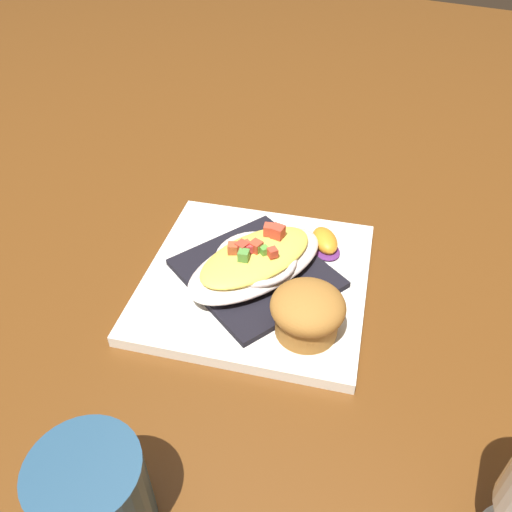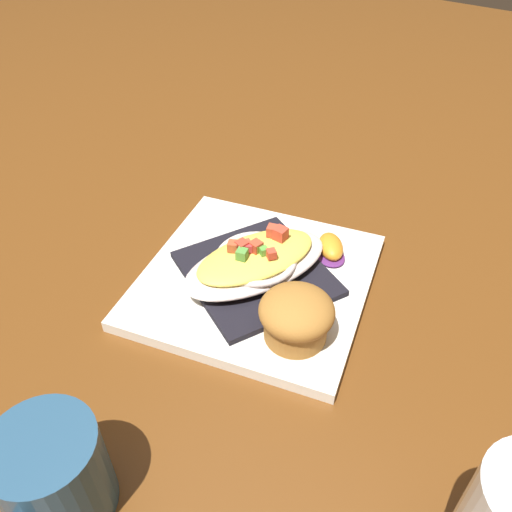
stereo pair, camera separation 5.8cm
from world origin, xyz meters
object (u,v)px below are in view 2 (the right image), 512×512
at_px(square_plate, 256,280).
at_px(muffin, 296,316).
at_px(gratin_dish, 256,260).
at_px(orange_garnish, 330,249).
at_px(coffee_mug, 55,480).

distance_m(square_plate, muffin, 0.10).
height_order(square_plate, gratin_dish, gratin_dish).
height_order(gratin_dish, orange_garnish, gratin_dish).
distance_m(muffin, coffee_mug, 0.25).
bearing_deg(square_plate, muffin, -31.61).
relative_size(square_plate, coffee_mug, 2.34).
xyz_separation_m(square_plate, coffee_mug, (0.02, -0.30, 0.03)).
distance_m(square_plate, coffee_mug, 0.30).
bearing_deg(muffin, orange_garnish, 103.43).
relative_size(orange_garnish, coffee_mug, 0.58).
height_order(gratin_dish, muffin, muffin).
relative_size(square_plate, orange_garnish, 4.06).
bearing_deg(square_plate, orange_garnish, 57.71).
relative_size(square_plate, gratin_dish, 1.27).
relative_size(muffin, coffee_mug, 0.70).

